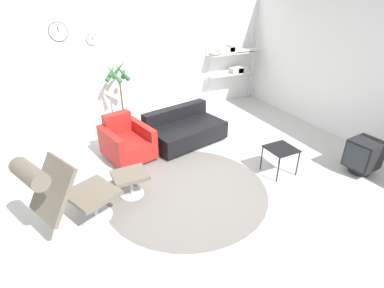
% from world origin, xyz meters
% --- Properties ---
extents(ground_plane, '(12.00, 12.00, 0.00)m').
position_xyz_m(ground_plane, '(0.00, 0.00, 0.00)').
color(ground_plane, silver).
extents(wall_back, '(12.00, 0.09, 2.80)m').
position_xyz_m(wall_back, '(-0.00, 3.06, 1.40)').
color(wall_back, white).
rests_on(wall_back, ground_plane).
extents(wall_right, '(0.06, 12.00, 2.80)m').
position_xyz_m(wall_right, '(3.44, 0.00, 1.40)').
color(wall_right, white).
rests_on(wall_right, ground_plane).
extents(round_rug, '(2.48, 2.48, 0.01)m').
position_xyz_m(round_rug, '(-0.20, -0.20, 0.00)').
color(round_rug, slate).
rests_on(round_rug, ground_plane).
extents(lounge_chair, '(1.17, 0.92, 1.12)m').
position_xyz_m(lounge_chair, '(-1.88, -0.31, 0.67)').
color(lounge_chair, '#BCBCC1').
rests_on(lounge_chair, ground_plane).
extents(ottoman, '(0.49, 0.42, 0.38)m').
position_xyz_m(ottoman, '(-0.98, 0.08, 0.29)').
color(ottoman, '#BCBCC1').
rests_on(ottoman, ground_plane).
extents(armchair_red, '(0.90, 1.00, 0.76)m').
position_xyz_m(armchair_red, '(-0.71, 1.21, 0.28)').
color(armchair_red, silver).
rests_on(armchair_red, ground_plane).
extents(couch_low, '(1.61, 1.16, 0.65)m').
position_xyz_m(couch_low, '(0.49, 1.31, 0.24)').
color(couch_low, black).
rests_on(couch_low, ground_plane).
extents(side_table, '(0.45, 0.45, 0.46)m').
position_xyz_m(side_table, '(1.40, -0.44, 0.42)').
color(side_table, black).
rests_on(side_table, ground_plane).
extents(crt_television, '(0.50, 0.47, 0.59)m').
position_xyz_m(crt_television, '(2.62, -1.04, 0.32)').
color(crt_television, black).
rests_on(crt_television, ground_plane).
extents(potted_plant, '(0.55, 0.60, 1.46)m').
position_xyz_m(potted_plant, '(-0.39, 2.63, 0.59)').
color(potted_plant, '#333338').
rests_on(potted_plant, ground_plane).
extents(shelf_unit, '(1.32, 0.28, 1.93)m').
position_xyz_m(shelf_unit, '(2.57, 2.80, 1.17)').
color(shelf_unit, '#BCBCC1').
rests_on(shelf_unit, ground_plane).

